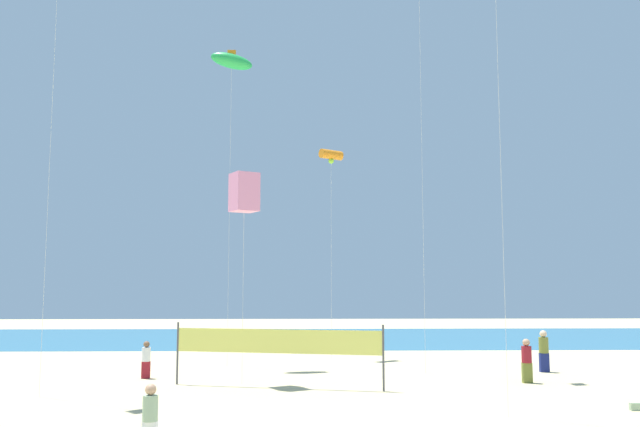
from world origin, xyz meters
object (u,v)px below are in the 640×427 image
at_px(beachgoer_sage_shirt, 150,416).
at_px(kite_green_inflatable, 232,61).
at_px(beachgoer_white_shirt, 146,358).
at_px(beach_handbag, 635,407).
at_px(kite_orange_tube, 331,156).
at_px(kite_pink_box, 244,192).
at_px(beachgoer_maroon_shirt, 527,359).
at_px(volleyball_net, 277,344).
at_px(beachgoer_olive_shirt, 544,350).

relative_size(beachgoer_sage_shirt, kite_green_inflatable, 0.10).
relative_size(beachgoer_white_shirt, beach_handbag, 5.26).
height_order(beachgoer_sage_shirt, kite_orange_tube, kite_orange_tube).
xyz_separation_m(beachgoer_sage_shirt, kite_green_inflatable, (-0.07, 16.56, 14.26)).
bearing_deg(beachgoer_sage_shirt, beach_handbag, -176.69).
relative_size(beach_handbag, kite_pink_box, 0.03).
relative_size(beachgoer_sage_shirt, kite_orange_tube, 0.14).
height_order(beachgoer_sage_shirt, kite_green_inflatable, kite_green_inflatable).
xyz_separation_m(beachgoer_maroon_shirt, beachgoer_white_shirt, (-15.42, 1.67, -0.11)).
bearing_deg(kite_orange_tube, volleyball_net, -103.73).
relative_size(beachgoer_white_shirt, beachgoer_olive_shirt, 0.83).
relative_size(beachgoer_white_shirt, kite_orange_tube, 0.14).
xyz_separation_m(beachgoer_sage_shirt, volleyball_net, (2.58, 9.69, 0.80)).
height_order(volleyball_net, kite_orange_tube, kite_orange_tube).
bearing_deg(volleyball_net, beachgoer_sage_shirt, -104.90).
xyz_separation_m(kite_orange_tube, kite_green_inflatable, (-5.18, -3.48, 4.11)).
relative_size(beachgoer_maroon_shirt, beachgoer_olive_shirt, 0.94).
height_order(beachgoer_white_shirt, volleyball_net, volleyball_net).
distance_m(volleyball_net, kite_orange_tube, 14.17).
xyz_separation_m(volleyball_net, kite_pink_box, (-1.41, 1.04, 5.95)).
bearing_deg(beachgoer_sage_shirt, volleyball_net, -120.73).
relative_size(beachgoer_maroon_shirt, beachgoer_sage_shirt, 1.11).
height_order(beach_handbag, kite_orange_tube, kite_orange_tube).
bearing_deg(kite_orange_tube, beachgoer_white_shirt, -136.25).
height_order(beachgoer_white_shirt, beach_handbag, beachgoer_white_shirt).
height_order(beachgoer_white_shirt, kite_orange_tube, kite_orange_tube).
bearing_deg(kite_green_inflatable, kite_pink_box, -78.02).
distance_m(beachgoer_sage_shirt, kite_pink_box, 12.73).
height_order(beachgoer_olive_shirt, beach_handbag, beachgoer_olive_shirt).
bearing_deg(volleyball_net, beach_handbag, -23.59).
bearing_deg(beachgoer_maroon_shirt, kite_green_inflatable, -171.77).
relative_size(kite_pink_box, kite_green_inflatable, 0.53).
distance_m(kite_orange_tube, kite_green_inflatable, 7.47).
bearing_deg(beachgoer_sage_shirt, kite_pink_box, -112.05).
xyz_separation_m(beachgoer_maroon_shirt, kite_orange_tube, (-7.36, 9.40, 10.06)).
bearing_deg(kite_green_inflatable, beachgoer_white_shirt, -124.29).
height_order(beachgoer_sage_shirt, volleyball_net, volleyball_net).
height_order(beachgoer_maroon_shirt, beachgoer_white_shirt, beachgoer_maroon_shirt).
relative_size(beachgoer_olive_shirt, kite_orange_tube, 0.16).
xyz_separation_m(beachgoer_sage_shirt, kite_pink_box, (1.17, 10.73, 6.76)).
height_order(beachgoer_maroon_shirt, beach_handbag, beachgoer_maroon_shirt).
bearing_deg(kite_pink_box, beachgoer_sage_shirt, -96.22).
xyz_separation_m(volleyball_net, beach_handbag, (11.23, -4.90, -1.52)).
relative_size(beachgoer_maroon_shirt, kite_green_inflatable, 0.11).
bearing_deg(beachgoer_sage_shirt, beachgoer_olive_shirt, -151.75).
relative_size(kite_pink_box, kite_orange_tube, 0.74).
bearing_deg(kite_orange_tube, beachgoer_maroon_shirt, -51.94).
bearing_deg(beachgoer_olive_shirt, kite_orange_tube, -57.40).
distance_m(beachgoer_white_shirt, beachgoer_olive_shirt, 17.38).
xyz_separation_m(beachgoer_maroon_shirt, beachgoer_olive_shirt, (1.88, 3.24, 0.06)).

